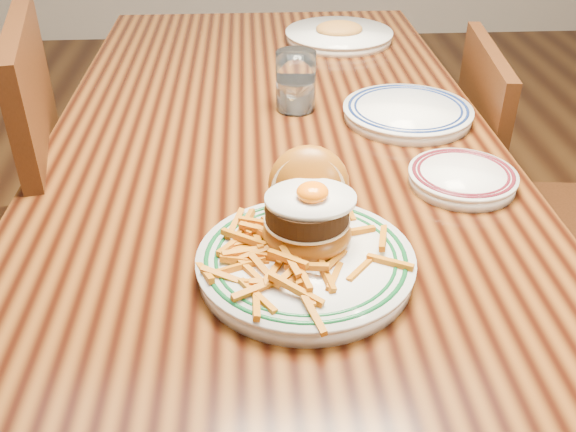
{
  "coord_description": "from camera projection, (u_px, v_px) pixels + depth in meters",
  "views": [
    {
      "loc": [
        -0.04,
        -1.16,
        1.28
      ],
      "look_at": [
        0.0,
        -0.46,
        0.83
      ],
      "focal_mm": 40.0,
      "sensor_mm": 36.0,
      "label": 1
    }
  ],
  "objects": [
    {
      "name": "floor",
      "position": [
        276.0,
        388.0,
        1.67
      ],
      "size": [
        6.0,
        6.0,
        0.0
      ],
      "primitive_type": "plane",
      "color": "black",
      "rests_on": "ground"
    },
    {
      "name": "table",
      "position": [
        272.0,
        163.0,
        1.31
      ],
      "size": [
        0.85,
        1.6,
        0.75
      ],
      "color": "black",
      "rests_on": "floor"
    },
    {
      "name": "chair_right",
      "position": [
        511.0,
        210.0,
        1.55
      ],
      "size": [
        0.44,
        0.44,
        0.85
      ],
      "rotation": [
        0.0,
        0.0,
        3.02
      ],
      "color": "#42200D",
      "rests_on": "floor"
    },
    {
      "name": "main_plate",
      "position": [
        306.0,
        242.0,
        0.86
      ],
      "size": [
        0.29,
        0.3,
        0.14
      ],
      "rotation": [
        0.0,
        0.0,
        -0.12
      ],
      "color": "white",
      "rests_on": "table"
    },
    {
      "name": "side_plate",
      "position": [
        462.0,
        177.0,
        1.05
      ],
      "size": [
        0.18,
        0.18,
        0.03
      ],
      "rotation": [
        0.0,
        0.0,
        0.23
      ],
      "color": "white",
      "rests_on": "table"
    },
    {
      "name": "rear_plate",
      "position": [
        408.0,
        112.0,
        1.27
      ],
      "size": [
        0.26,
        0.26,
        0.03
      ],
      "rotation": [
        0.0,
        0.0,
        0.05
      ],
      "color": "white",
      "rests_on": "table"
    },
    {
      "name": "water_glass",
      "position": [
        296.0,
        85.0,
        1.3
      ],
      "size": [
        0.08,
        0.08,
        0.12
      ],
      "color": "white",
      "rests_on": "table"
    },
    {
      "name": "far_plate",
      "position": [
        339.0,
        35.0,
        1.7
      ],
      "size": [
        0.28,
        0.28,
        0.05
      ],
      "rotation": [
        0.0,
        0.0,
        0.17
      ],
      "color": "white",
      "rests_on": "table"
    }
  ]
}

